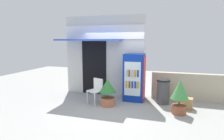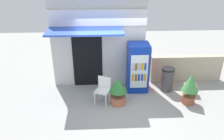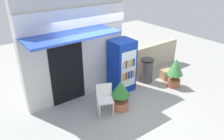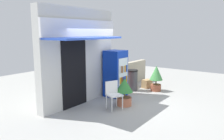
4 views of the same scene
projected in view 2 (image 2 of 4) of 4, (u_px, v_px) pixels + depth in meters
ground at (116, 103)px, 7.48m from camera, size 16.00×16.00×0.00m
storefront_building at (98, 42)px, 7.98m from camera, size 3.26×1.31×3.16m
drink_cooler at (138, 68)px, 7.91m from camera, size 0.74×0.72×1.72m
plastic_chair at (103, 88)px, 7.35m from camera, size 0.56×0.55×0.87m
potted_plant_near_shop at (118, 90)px, 7.26m from camera, size 0.56×0.56×0.92m
potted_plant_curbside at (190, 86)px, 7.26m from camera, size 0.53×0.53×1.04m
trash_bin at (167, 79)px, 8.05m from camera, size 0.45×0.45×0.86m
stone_boundary_wall at (186, 68)px, 8.67m from camera, size 2.68×0.24×1.01m
cardboard_box at (190, 89)px, 7.93m from camera, size 0.46×0.36×0.36m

